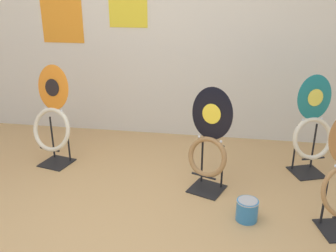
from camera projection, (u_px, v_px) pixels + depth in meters
The scene contains 6 objects.
ground_plane at pixel (110, 250), 2.57m from camera, with size 14.00×14.00×0.00m, color tan.
wall_back at pixel (164, 22), 4.09m from camera, with size 8.00×0.07×2.60m.
toilet_seat_display_teal_sax at pixel (313, 129), 3.44m from camera, with size 0.43×0.36×0.95m.
toilet_seat_display_jazz_black at pixel (209, 146), 3.17m from camera, with size 0.40×0.36×0.92m.
toilet_seat_display_orange_sun at pixel (52, 119), 3.63m from camera, with size 0.46×0.34×0.99m.
paint_can at pixel (247, 209), 2.87m from camera, with size 0.17×0.17×0.17m.
Camera 1 is at (0.73, -2.00, 1.73)m, focal length 40.00 mm.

